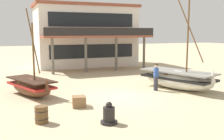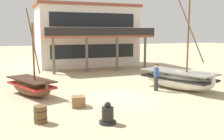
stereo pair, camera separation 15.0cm
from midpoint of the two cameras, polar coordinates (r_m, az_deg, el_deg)
The scene contains 8 objects.
ground_plane at distance 14.76m, azimuth 1.72°, elevation -5.91°, with size 120.00×120.00×0.00m, color tan.
fishing_boat_near_left at distance 17.24m, azimuth 14.52°, elevation -1.90°, with size 3.47×5.21×6.25m.
fishing_boat_centre_large at distance 15.69m, azimuth -16.94°, elevation -3.35°, with size 2.63×3.88×4.92m.
fisherman_by_hull at distance 16.43m, azimuth 9.86°, elevation -1.60°, with size 0.31×0.41×1.68m.
capstan_winch at distance 10.53m, azimuth -0.54°, elevation -9.82°, with size 0.68×0.68×0.89m.
wooden_barrel at distance 10.97m, azimuth -14.96°, elevation -9.32°, with size 0.56×0.56×0.70m.
cargo_crate at distance 12.92m, azimuth -7.01°, elevation -6.82°, with size 0.63×0.63×0.53m, color olive.
harbor_building_main at distance 29.00m, azimuth -5.42°, elevation 7.54°, with size 10.81×8.60×6.52m.
Camera 2 is at (-5.57, -13.18, 3.60)m, focal length 41.93 mm.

